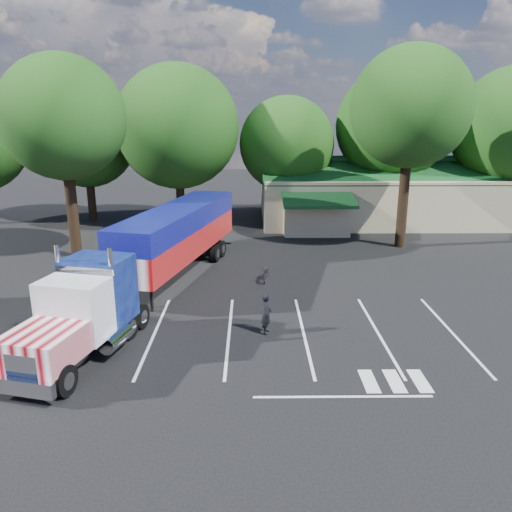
{
  "coord_description": "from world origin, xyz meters",
  "views": [
    {
      "loc": [
        0.95,
        -25.63,
        9.07
      ],
      "look_at": [
        1.21,
        -0.89,
        2.0
      ],
      "focal_mm": 35.0,
      "sensor_mm": 36.0,
      "label": 1
    }
  ],
  "objects_px": {
    "semi_truck": "(159,248)",
    "silver_sedan": "(301,221)",
    "bicycle": "(266,273)",
    "woman": "(266,314)"
  },
  "relations": [
    {
      "from": "bicycle",
      "to": "silver_sedan",
      "type": "distance_m",
      "value": 13.39
    },
    {
      "from": "semi_truck",
      "to": "silver_sedan",
      "type": "relative_size",
      "value": 4.86
    },
    {
      "from": "silver_sedan",
      "to": "semi_truck",
      "type": "bearing_deg",
      "value": 136.98
    },
    {
      "from": "woman",
      "to": "semi_truck",
      "type": "bearing_deg",
      "value": 51.11
    },
    {
      "from": "semi_truck",
      "to": "bicycle",
      "type": "relative_size",
      "value": 11.44
    },
    {
      "from": "bicycle",
      "to": "silver_sedan",
      "type": "xyz_separation_m",
      "value": [
        3.2,
        13.0,
        0.22
      ]
    },
    {
      "from": "semi_truck",
      "to": "bicycle",
      "type": "xyz_separation_m",
      "value": [
        5.58,
        1.71,
        -1.93
      ]
    },
    {
      "from": "bicycle",
      "to": "silver_sedan",
      "type": "relative_size",
      "value": 0.43
    },
    {
      "from": "semi_truck",
      "to": "silver_sedan",
      "type": "height_order",
      "value": "semi_truck"
    },
    {
      "from": "woman",
      "to": "bicycle",
      "type": "relative_size",
      "value": 1.01
    }
  ]
}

